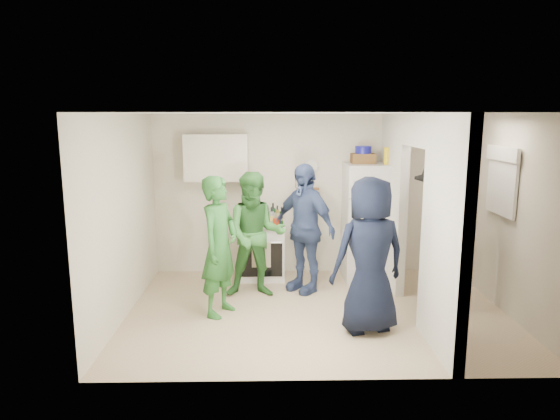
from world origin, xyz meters
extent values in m
plane|color=#CAB08F|center=(0.00, 0.00, 0.00)|extent=(4.80, 4.80, 0.00)
plane|color=silver|center=(0.00, 1.70, 1.25)|extent=(4.80, 0.00, 4.80)
plane|color=silver|center=(0.00, -1.70, 1.25)|extent=(4.80, 0.00, 4.80)
plane|color=silver|center=(-2.40, 0.00, 1.25)|extent=(0.00, 3.40, 3.40)
plane|color=silver|center=(2.40, 0.00, 1.25)|extent=(0.00, 3.40, 3.40)
plane|color=white|center=(0.00, 0.00, 2.50)|extent=(4.80, 4.80, 0.00)
cube|color=silver|center=(1.20, 1.10, 1.25)|extent=(0.12, 1.20, 2.50)
cube|color=silver|center=(1.20, -1.10, 1.25)|extent=(0.12, 1.20, 2.50)
cube|color=silver|center=(1.20, 0.00, 2.30)|extent=(0.12, 1.00, 0.40)
cube|color=white|center=(-0.73, 1.37, 0.43)|extent=(0.72, 0.60, 0.86)
cube|color=silver|center=(-1.40, 1.52, 1.85)|extent=(0.95, 0.34, 0.70)
cube|color=silver|center=(0.90, 1.34, 0.88)|extent=(0.73, 0.71, 1.77)
cube|color=brown|center=(0.80, 1.39, 1.84)|extent=(0.35, 0.25, 0.15)
cylinder|color=navy|center=(0.80, 1.39, 1.97)|extent=(0.24, 0.24, 0.11)
cylinder|color=yellow|center=(1.12, 1.24, 1.89)|extent=(0.09, 0.09, 0.25)
cylinder|color=white|center=(0.05, 1.68, 1.70)|extent=(0.22, 0.02, 0.22)
cube|color=olive|center=(0.00, 1.65, 1.35)|extent=(0.35, 0.08, 0.03)
cube|color=black|center=(2.38, 0.20, 1.65)|extent=(0.03, 0.70, 0.80)
cube|color=white|center=(2.36, 0.20, 1.65)|extent=(0.04, 0.76, 0.86)
cube|color=white|center=(2.34, 0.20, 2.00)|extent=(0.04, 0.82, 0.18)
cylinder|color=gold|center=(-0.85, 1.15, 0.98)|extent=(0.09, 0.09, 0.25)
cylinder|color=#BB2E0C|center=(-0.51, 1.17, 0.92)|extent=(0.09, 0.09, 0.12)
imported|color=#2A6829|center=(-1.22, -0.04, 0.88)|extent=(0.65, 0.76, 1.76)
imported|color=#337533|center=(-0.79, 0.60, 0.86)|extent=(0.85, 0.67, 1.73)
imported|color=#39447E|center=(-0.12, 0.80, 0.91)|extent=(1.07, 1.08, 1.83)
imported|color=black|center=(0.54, -0.58, 0.91)|extent=(1.01, 0.79, 1.81)
imported|color=black|center=(1.59, 0.13, 0.97)|extent=(0.87, 1.33, 1.95)
cylinder|color=maroon|center=(-1.01, 1.49, 1.01)|extent=(0.07, 0.07, 0.31)
cylinder|color=#1C5621|center=(-0.90, 1.29, 1.01)|extent=(0.07, 0.07, 0.31)
cylinder|color=silver|center=(-0.79, 1.51, 1.01)|extent=(0.06, 0.06, 0.32)
cylinder|color=brown|center=(-0.72, 1.32, 0.98)|extent=(0.06, 0.06, 0.25)
cylinder|color=silver|center=(-0.63, 1.55, 0.98)|extent=(0.06, 0.06, 0.24)
cylinder|color=#174122|center=(-0.55, 1.39, 1.01)|extent=(0.08, 0.08, 0.31)
cylinder|color=#A38A35|center=(-0.48, 1.53, 0.98)|extent=(0.06, 0.06, 0.25)
cylinder|color=#AFB7BC|center=(-1.04, 1.25, 1.00)|extent=(0.06, 0.06, 0.29)
cylinder|color=#602D10|center=(-0.66, 1.46, 1.01)|extent=(0.07, 0.07, 0.31)
cylinder|color=#24541C|center=(-0.42, 1.29, 0.99)|extent=(0.06, 0.06, 0.27)
cylinder|color=brown|center=(-0.93, 1.41, 1.00)|extent=(0.08, 0.08, 0.29)
cylinder|color=gray|center=(-0.57, 1.25, 1.00)|extent=(0.07, 0.07, 0.28)
camera|label=1|loc=(-0.59, -6.04, 2.47)|focal=32.00mm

